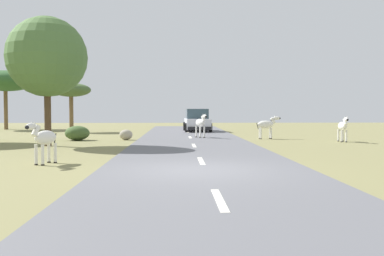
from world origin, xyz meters
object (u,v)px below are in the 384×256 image
at_px(tree_2, 71,91).
at_px(rock_2, 126,135).
at_px(tree_0, 5,81).
at_px(bush_0, 77,133).
at_px(zebra_1, 44,138).
at_px(zebra_2, 343,127).
at_px(zebra_3, 267,125).
at_px(car_0, 197,121).
at_px(tree_3, 47,57).
at_px(zebra_0, 201,123).

relative_size(tree_2, rock_2, 5.11).
height_order(tree_0, bush_0, tree_0).
distance_m(zebra_1, tree_0, 26.85).
xyz_separation_m(zebra_2, bush_0, (-14.43, 1.68, -0.42)).
height_order(zebra_2, zebra_3, zebra_3).
distance_m(zebra_3, tree_2, 15.97).
bearing_deg(car_0, tree_0, -17.16).
relative_size(tree_0, tree_3, 0.84).
height_order(zebra_1, car_0, car_0).
bearing_deg(zebra_3, tree_3, -73.81).
bearing_deg(car_0, rock_2, 61.69).
height_order(zebra_1, bush_0, zebra_1).
xyz_separation_m(tree_2, rock_2, (5.26, -8.91, -2.90)).
relative_size(zebra_2, bush_0, 1.08).
height_order(zebra_0, car_0, car_0).
height_order(zebra_2, rock_2, zebra_2).
bearing_deg(car_0, tree_2, -1.66).
bearing_deg(rock_2, tree_3, -128.84).
distance_m(zebra_2, tree_2, 20.29).
height_order(tree_0, tree_3, tree_3).
xyz_separation_m(zebra_0, zebra_1, (-5.57, -12.05, -0.10)).
relative_size(zebra_0, tree_2, 0.39).
distance_m(zebra_3, rock_2, 8.23).
height_order(zebra_2, car_0, car_0).
xyz_separation_m(zebra_0, zebra_2, (7.42, -3.08, -0.09)).
distance_m(zebra_1, zebra_3, 14.89).
relative_size(tree_0, bush_0, 3.77).
bearing_deg(tree_0, bush_0, -55.69).
bearing_deg(zebra_2, tree_0, -27.89).
relative_size(zebra_0, rock_2, 2.01).
xyz_separation_m(zebra_1, tree_3, (-1.94, 6.91, 3.37)).
distance_m(tree_3, bush_0, 5.34).
xyz_separation_m(zebra_1, rock_2, (1.25, 10.88, -0.52)).
bearing_deg(zebra_2, tree_2, -27.47).
distance_m(zebra_2, rock_2, 11.91).
height_order(zebra_2, tree_0, tree_0).
height_order(zebra_0, bush_0, zebra_0).
relative_size(zebra_0, bush_0, 1.09).
bearing_deg(rock_2, car_0, 63.44).
height_order(zebra_1, zebra_2, zebra_2).
relative_size(zebra_3, car_0, 0.34).
relative_size(zebra_1, tree_2, 0.37).
distance_m(zebra_1, tree_3, 7.93).
bearing_deg(zebra_2, tree_3, 12.86).
bearing_deg(bush_0, zebra_0, 11.31).
bearing_deg(bush_0, zebra_1, -82.30).
distance_m(zebra_0, tree_3, 9.67).
distance_m(tree_0, bush_0, 17.02).
height_order(zebra_0, zebra_1, zebra_0).
relative_size(zebra_0, zebra_2, 1.01).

